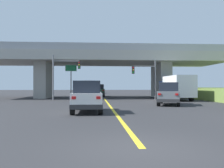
# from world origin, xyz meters

# --- Properties ---
(ground) EXTENTS (160.00, 160.00, 0.00)m
(ground) POSITION_xyz_m (0.00, 29.67, 0.00)
(ground) COLOR #2B2B2D
(overpass_bridge) EXTENTS (34.69, 10.11, 7.28)m
(overpass_bridge) POSITION_xyz_m (0.00, 29.67, 5.20)
(overpass_bridge) COLOR #A8A59E
(overpass_bridge) RESTS_ON ground
(lane_divider_stripe) EXTENTS (0.20, 26.70, 0.01)m
(lane_divider_stripe) POSITION_xyz_m (0.00, 13.35, 0.00)
(lane_divider_stripe) COLOR yellow
(lane_divider_stripe) RESTS_ON ground
(suv_lead) EXTENTS (1.91, 4.46, 2.02)m
(suv_lead) POSITION_xyz_m (-1.77, 9.46, 1.01)
(suv_lead) COLOR silver
(suv_lead) RESTS_ON ground
(suv_crossing) EXTENTS (3.30, 5.02, 2.02)m
(suv_crossing) POSITION_xyz_m (5.40, 15.01, 1.01)
(suv_crossing) COLOR slate
(suv_crossing) RESTS_ON ground
(box_truck) EXTENTS (2.33, 7.44, 2.92)m
(box_truck) POSITION_xyz_m (8.59, 22.39, 1.56)
(box_truck) COLOR navy
(box_truck) RESTS_ON ground
(sedan_oncoming) EXTENTS (2.05, 4.42, 2.02)m
(sedan_oncoming) POSITION_xyz_m (-0.73, 33.90, 1.01)
(sedan_oncoming) COLOR #2D4C33
(sedan_oncoming) RESTS_ON ground
(traffic_signal_nearside) EXTENTS (3.13, 0.36, 5.05)m
(traffic_signal_nearside) POSITION_xyz_m (5.40, 24.39, 3.15)
(traffic_signal_nearside) COLOR #56595E
(traffic_signal_nearside) RESTS_ON ground
(traffic_signal_farside) EXTENTS (3.49, 0.36, 5.63)m
(traffic_signal_farside) POSITION_xyz_m (-5.33, 24.32, 3.56)
(traffic_signal_farside) COLOR slate
(traffic_signal_farside) RESTS_ON ground
(highway_sign) EXTENTS (1.57, 0.17, 4.80)m
(highway_sign) POSITION_xyz_m (-4.57, 27.29, 3.51)
(highway_sign) COLOR slate
(highway_sign) RESTS_ON ground
(semi_truck_distant) EXTENTS (2.33, 6.70, 3.09)m
(semi_truck_distant) POSITION_xyz_m (-2.73, 53.79, 1.62)
(semi_truck_distant) COLOR navy
(semi_truck_distant) RESTS_ON ground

